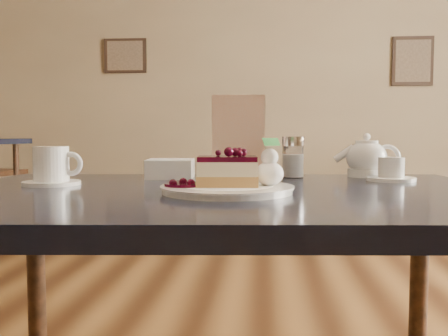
# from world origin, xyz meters

# --- Properties ---
(main_table) EXTENTS (1.14, 0.81, 0.68)m
(main_table) POSITION_xyz_m (0.08, 0.08, 0.61)
(main_table) COLOR black
(main_table) RESTS_ON ground
(dessert_plate) EXTENTS (0.24, 0.24, 0.01)m
(dessert_plate) POSITION_xyz_m (0.08, 0.04, 0.69)
(dessert_plate) COLOR white
(dessert_plate) RESTS_ON main_table
(cheesecake_slice) EXTENTS (0.11, 0.09, 0.05)m
(cheesecake_slice) POSITION_xyz_m (0.08, 0.04, 0.72)
(cheesecake_slice) COLOR #DBB961
(cheesecake_slice) RESTS_ON dessert_plate
(whipped_cream) EXTENTS (0.05, 0.05, 0.05)m
(whipped_cream) POSITION_xyz_m (0.16, 0.05, 0.72)
(whipped_cream) COLOR white
(whipped_cream) RESTS_ON dessert_plate
(berry_sauce) EXTENTS (0.07, 0.07, 0.01)m
(berry_sauce) POSITION_xyz_m (0.00, 0.03, 0.70)
(berry_sauce) COLOR black
(berry_sauce) RESTS_ON dessert_plate
(coffee_set) EXTENTS (0.13, 0.12, 0.08)m
(coffee_set) POSITION_xyz_m (-0.29, 0.14, 0.72)
(coffee_set) COLOR white
(coffee_set) RESTS_ON main_table
(tea_set) EXTENTS (0.19, 0.21, 0.10)m
(tea_set) POSITION_xyz_m (0.41, 0.37, 0.72)
(tea_set) COLOR white
(tea_set) RESTS_ON main_table
(menu_card) EXTENTS (0.13, 0.04, 0.20)m
(menu_card) POSITION_xyz_m (0.08, 0.35, 0.78)
(menu_card) COLOR silver
(menu_card) RESTS_ON main_table
(sugar_shaker) EXTENTS (0.05, 0.05, 0.10)m
(sugar_shaker) POSITION_xyz_m (0.22, 0.35, 0.73)
(sugar_shaker) COLOR white
(sugar_shaker) RESTS_ON main_table
(napkin_stack) EXTENTS (0.12, 0.12, 0.05)m
(napkin_stack) POSITION_xyz_m (-0.08, 0.32, 0.70)
(napkin_stack) COLOR white
(napkin_stack) RESTS_ON main_table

